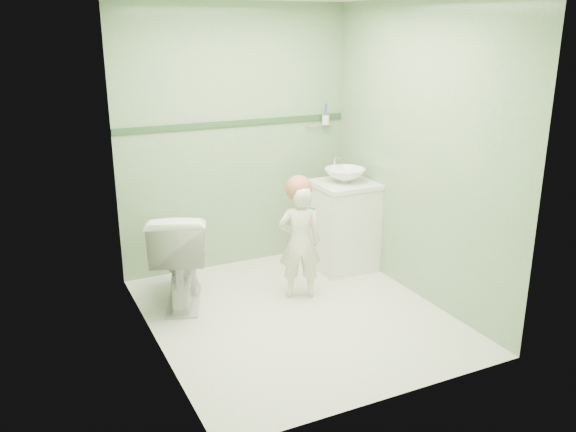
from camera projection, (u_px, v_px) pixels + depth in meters
ground at (296, 315)px, 4.77m from camera, size 2.50×2.50×0.00m
room_shell at (297, 167)px, 4.40m from camera, size 2.50×2.54×2.40m
trim_stripe at (236, 123)px, 5.42m from camera, size 2.20×0.02×0.05m
vanity at (343, 227)px, 5.60m from camera, size 0.52×0.50×0.80m
counter at (345, 184)px, 5.47m from camera, size 0.54×0.52×0.04m
basin at (345, 175)px, 5.45m from camera, size 0.37×0.37×0.13m
faucet at (335, 163)px, 5.58m from camera, size 0.03×0.13×0.18m
cup_holder at (325, 120)px, 5.75m from camera, size 0.26×0.07×0.21m
toilet at (181, 256)px, 4.88m from camera, size 0.70×0.90×0.81m
toddler at (300, 242)px, 4.95m from camera, size 0.41×0.34×0.97m
hair_cap at (299, 188)px, 4.84m from camera, size 0.22×0.22×0.22m
teal_toothbrush at (311, 208)px, 4.74m from camera, size 0.11×0.14×0.08m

